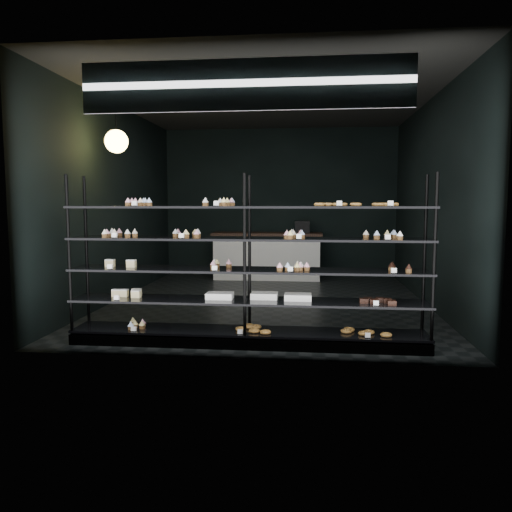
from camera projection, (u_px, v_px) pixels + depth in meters
room at (268, 203)px, 7.91m from camera, size 5.01×6.01×3.20m
display_shelf at (245, 289)px, 5.60m from camera, size 4.00×0.50×1.91m
signage at (244, 85)px, 4.90m from camera, size 3.30×0.05×0.50m
pendant_lamp at (116, 141)px, 6.92m from camera, size 0.32×0.32×0.89m
service_counter at (268, 255)px, 10.52m from camera, size 2.29×0.65×1.23m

